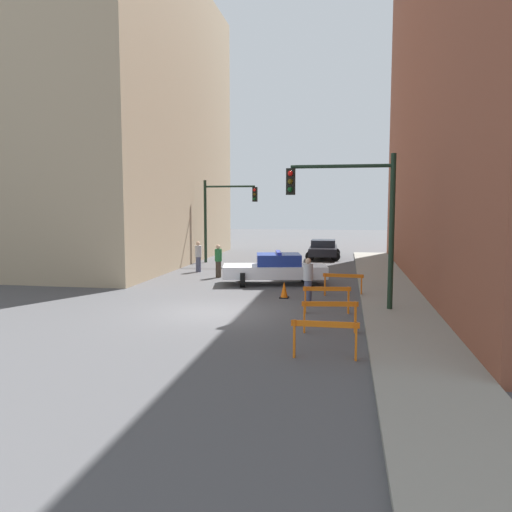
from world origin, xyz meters
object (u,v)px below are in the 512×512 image
object	(u,v)px
pedestrian_corner	(198,256)
barrier_corner	(343,281)
parked_car_near	(323,249)
traffic_cone	(284,290)
pedestrian_crossing	(218,260)
barrier_mid	(330,311)
barrier_back	(327,295)
traffic_light_far	(222,209)
traffic_light_near	(356,208)
barrier_front	(325,333)
police_car	(275,269)
pedestrian_sidewalk	(308,279)

from	to	relation	value
pedestrian_corner	barrier_corner	xyz separation A→B (m)	(7.84, -6.10, -0.24)
parked_car_near	barrier_corner	world-z (taller)	parked_car_near
traffic_cone	pedestrian_crossing	bearing A→B (deg)	128.24
barrier_corner	traffic_cone	bearing A→B (deg)	-160.44
barrier_mid	barrier_back	distance (m)	2.60
traffic_light_far	barrier_corner	world-z (taller)	traffic_light_far
barrier_mid	parked_car_near	bearing A→B (deg)	93.12
traffic_light_far	pedestrian_crossing	distance (m)	7.03
traffic_light_near	pedestrian_corner	distance (m)	12.40
traffic_light_far	barrier_corner	bearing A→B (deg)	-54.32
barrier_front	barrier_mid	xyz separation A→B (m)	(0.04, 2.46, 0.00)
parked_car_near	pedestrian_crossing	size ratio (longest dim) A/B	2.61
barrier_mid	barrier_front	bearing A→B (deg)	-90.82
traffic_light_far	barrier_mid	bearing A→B (deg)	-66.19
traffic_light_far	pedestrian_corner	world-z (taller)	traffic_light_far
barrier_back	traffic_light_near	bearing A→B (deg)	30.69
police_car	barrier_back	xyz separation A→B (m)	(2.58, -5.91, -0.11)
traffic_light_near	traffic_cone	bearing A→B (deg)	143.72
barrier_corner	traffic_light_far	bearing A→B (deg)	125.68
pedestrian_sidewalk	barrier_back	distance (m)	2.04
pedestrian_corner	traffic_cone	xyz separation A→B (m)	(5.57, -6.91, -0.54)
barrier_front	pedestrian_corner	bearing A→B (deg)	117.30
traffic_light_near	police_car	bearing A→B (deg)	123.16
parked_car_near	barrier_corner	distance (m)	14.16
barrier_mid	traffic_cone	xyz separation A→B (m)	(-1.93, 5.10, -0.30)
traffic_light_near	police_car	world-z (taller)	traffic_light_near
pedestrian_crossing	barrier_mid	bearing A→B (deg)	73.19
barrier_corner	barrier_front	bearing A→B (deg)	-92.49
pedestrian_corner	traffic_light_far	bearing A→B (deg)	-44.95
traffic_light_far	barrier_front	world-z (taller)	traffic_light_far
traffic_light_far	pedestrian_sidewalk	bearing A→B (deg)	-62.29
traffic_light_far	pedestrian_sidewalk	world-z (taller)	traffic_light_far
pedestrian_sidewalk	traffic_light_far	bearing A→B (deg)	-97.47
barrier_back	traffic_cone	distance (m)	3.07
pedestrian_crossing	barrier_corner	xyz separation A→B (m)	(6.22, -4.21, -0.24)
barrier_corner	barrier_mid	bearing A→B (deg)	-93.19
traffic_light_near	barrier_mid	world-z (taller)	traffic_light_near
barrier_front	traffic_cone	world-z (taller)	barrier_front
traffic_light_near	barrier_corner	size ratio (longest dim) A/B	3.25
pedestrian_crossing	pedestrian_sidewalk	distance (m)	7.50
traffic_light_near	pedestrian_corner	size ratio (longest dim) A/B	3.13
pedestrian_corner	barrier_corner	bearing A→B (deg)	-170.14
police_car	parked_car_near	distance (m)	11.62
parked_car_near	barrier_mid	bearing A→B (deg)	-87.82
pedestrian_crossing	pedestrian_sidewalk	bearing A→B (deg)	84.07
pedestrian_sidewalk	parked_car_near	bearing A→B (deg)	-124.69
traffic_light_near	barrier_corner	world-z (taller)	traffic_light_near
traffic_light_far	pedestrian_corner	bearing A→B (deg)	-92.73
parked_car_near	barrier_back	distance (m)	17.43
police_car	barrier_front	bearing A→B (deg)	-177.36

